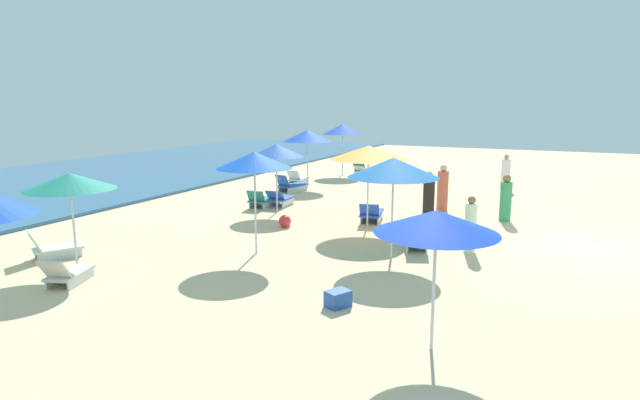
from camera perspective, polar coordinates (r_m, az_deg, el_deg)
ground_plane at (r=15.91m, az=27.12°, el=-4.68°), size 60.00×60.00×0.00m
ocean at (r=27.16m, az=-29.67°, el=1.15°), size 60.00×14.37×0.12m
umbrella_0 at (r=18.44m, az=-4.75°, el=5.35°), size 1.92×1.92×2.42m
lounge_chair_0_0 at (r=19.86m, az=-4.34°, el=0.15°), size 1.31×0.75×0.65m
lounge_chair_0_1 at (r=19.71m, az=-6.35°, el=0.00°), size 1.28×0.75×0.69m
umbrella_1 at (r=13.36m, az=-7.12°, el=4.29°), size 1.92×1.92×2.64m
umbrella_2 at (r=16.06m, az=5.26°, el=5.13°), size 2.37×2.37×2.56m
lounge_chair_2_0 at (r=17.32m, az=5.57°, el=-1.46°), size 1.53×0.92×0.70m
umbrella_3 at (r=8.21m, az=12.48°, el=-2.32°), size 1.92×1.92×2.26m
umbrella_4 at (r=23.86m, az=-1.39°, el=6.96°), size 2.24×2.24×2.61m
lounge_chair_4_0 at (r=24.91m, az=-2.42°, el=2.30°), size 1.49×0.68×0.73m
lounge_chair_4_1 at (r=23.03m, az=-3.17°, el=1.61°), size 1.61×0.99×0.79m
umbrella_6 at (r=28.09m, az=2.47°, el=7.66°), size 2.19×2.19×2.69m
lounge_chair_6_0 at (r=28.20m, az=4.53°, el=3.22°), size 1.53×0.79×0.68m
lounge_chair_6_1 at (r=28.00m, az=4.90°, el=3.13°), size 1.54×1.00×0.60m
umbrella_7 at (r=13.26m, az=-25.43°, el=1.82°), size 2.01×2.01×2.28m
lounge_chair_7_0 at (r=14.84m, az=-26.91°, el=-4.62°), size 1.35×1.14×0.77m
lounge_chair_7_1 at (r=12.63m, az=-25.72°, el=-7.18°), size 1.38×0.94×0.70m
umbrella_8 at (r=13.01m, az=7.94°, el=3.49°), size 2.26×2.26×2.53m
lounge_chair_8_0 at (r=14.28m, az=10.24°, el=-4.21°), size 1.40×1.01×0.68m
beachgoer_0 at (r=24.75m, az=19.42°, el=2.70°), size 0.47×0.47×1.57m
beachgoer_1 at (r=19.35m, az=13.12°, el=1.11°), size 0.53×0.53×1.66m
beachgoer_2 at (r=17.55m, az=11.67°, el=0.18°), size 0.48×0.48×1.65m
beachgoer_3 at (r=18.26m, az=19.44°, el=0.05°), size 0.51×0.51×1.54m
beachgoer_4 at (r=14.22m, az=15.96°, el=-2.72°), size 0.42×0.42×1.49m
cooler_box_0 at (r=10.27m, az=1.96°, el=-10.61°), size 0.55×0.50×0.32m
beach_ball_1 at (r=16.51m, az=-3.83°, el=-2.29°), size 0.39×0.39×0.39m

